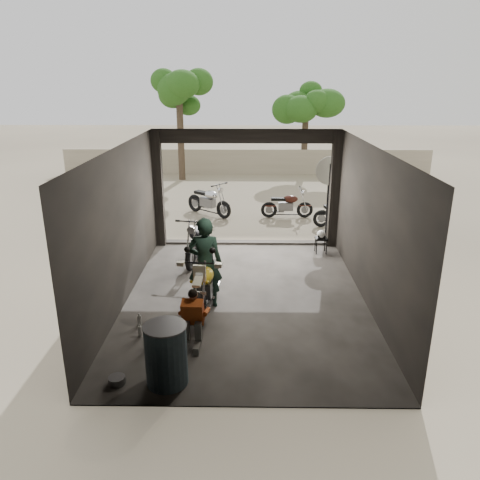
{
  "coord_description": "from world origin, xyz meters",
  "views": [
    {
      "loc": [
        0.02,
        -9.01,
        4.42
      ],
      "look_at": [
        -0.13,
        0.6,
        1.11
      ],
      "focal_mm": 35.0,
      "sensor_mm": 36.0,
      "label": 1
    }
  ],
  "objects_px": {
    "outside_bike_b": "(287,203)",
    "rider": "(205,263)",
    "oil_drum": "(166,355)",
    "outside_bike_c": "(341,210)",
    "stool": "(321,240)",
    "mechanic": "(192,321)",
    "sign_post": "(329,184)",
    "helmet": "(321,234)",
    "outside_bike_a": "(209,199)",
    "main_bike": "(206,281)",
    "left_bike": "(198,238)"
  },
  "relations": [
    {
      "from": "mechanic",
      "to": "sign_post",
      "type": "height_order",
      "value": "sign_post"
    },
    {
      "from": "oil_drum",
      "to": "helmet",
      "type": "bearing_deg",
      "value": 60.86
    },
    {
      "from": "main_bike",
      "to": "stool",
      "type": "relative_size",
      "value": 4.35
    },
    {
      "from": "outside_bike_b",
      "to": "outside_bike_c",
      "type": "bearing_deg",
      "value": -121.22
    },
    {
      "from": "main_bike",
      "to": "sign_post",
      "type": "distance_m",
      "value": 5.54
    },
    {
      "from": "outside_bike_b",
      "to": "sign_post",
      "type": "relative_size",
      "value": 0.63
    },
    {
      "from": "outside_bike_b",
      "to": "main_bike",
      "type": "bearing_deg",
      "value": 161.82
    },
    {
      "from": "main_bike",
      "to": "outside_bike_c",
      "type": "relative_size",
      "value": 1.24
    },
    {
      "from": "oil_drum",
      "to": "sign_post",
      "type": "relative_size",
      "value": 0.41
    },
    {
      "from": "oil_drum",
      "to": "mechanic",
      "type": "bearing_deg",
      "value": 76.08
    },
    {
      "from": "main_bike",
      "to": "outside_bike_b",
      "type": "relative_size",
      "value": 1.26
    },
    {
      "from": "outside_bike_b",
      "to": "rider",
      "type": "relative_size",
      "value": 0.8
    },
    {
      "from": "main_bike",
      "to": "helmet",
      "type": "relative_size",
      "value": 7.72
    },
    {
      "from": "outside_bike_c",
      "to": "sign_post",
      "type": "bearing_deg",
      "value": 146.2
    },
    {
      "from": "oil_drum",
      "to": "rider",
      "type": "bearing_deg",
      "value": 81.97
    },
    {
      "from": "rider",
      "to": "oil_drum",
      "type": "xyz_separation_m",
      "value": [
        -0.37,
        -2.61,
        -0.46
      ]
    },
    {
      "from": "outside_bike_b",
      "to": "stool",
      "type": "height_order",
      "value": "outside_bike_b"
    },
    {
      "from": "left_bike",
      "to": "outside_bike_c",
      "type": "bearing_deg",
      "value": 44.75
    },
    {
      "from": "rider",
      "to": "oil_drum",
      "type": "height_order",
      "value": "rider"
    },
    {
      "from": "left_bike",
      "to": "oil_drum",
      "type": "height_order",
      "value": "left_bike"
    },
    {
      "from": "main_bike",
      "to": "mechanic",
      "type": "xyz_separation_m",
      "value": [
        -0.13,
        -1.35,
        -0.15
      ]
    },
    {
      "from": "stool",
      "to": "oil_drum",
      "type": "xyz_separation_m",
      "value": [
        -3.18,
        -5.73,
        0.13
      ]
    },
    {
      "from": "outside_bike_b",
      "to": "helmet",
      "type": "height_order",
      "value": "outside_bike_b"
    },
    {
      "from": "outside_bike_a",
      "to": "outside_bike_c",
      "type": "bearing_deg",
      "value": -66.81
    },
    {
      "from": "mechanic",
      "to": "outside_bike_c",
      "type": "bearing_deg",
      "value": 64.83
    },
    {
      "from": "left_bike",
      "to": "outside_bike_b",
      "type": "distance_m",
      "value": 4.71
    },
    {
      "from": "outside_bike_c",
      "to": "rider",
      "type": "xyz_separation_m",
      "value": [
        -3.79,
        -5.57,
        0.43
      ]
    },
    {
      "from": "outside_bike_c",
      "to": "outside_bike_a",
      "type": "bearing_deg",
      "value": 66.87
    },
    {
      "from": "helmet",
      "to": "sign_post",
      "type": "xyz_separation_m",
      "value": [
        0.34,
        1.22,
        1.08
      ]
    },
    {
      "from": "left_bike",
      "to": "helmet",
      "type": "xyz_separation_m",
      "value": [
        3.21,
        0.48,
        -0.05
      ]
    },
    {
      "from": "left_bike",
      "to": "oil_drum",
      "type": "bearing_deg",
      "value": -80.06
    },
    {
      "from": "outside_bike_b",
      "to": "rider",
      "type": "xyz_separation_m",
      "value": [
        -2.18,
        -6.53,
        0.44
      ]
    },
    {
      "from": "main_bike",
      "to": "rider",
      "type": "xyz_separation_m",
      "value": [
        -0.03,
        0.18,
        0.31
      ]
    },
    {
      "from": "oil_drum",
      "to": "outside_bike_b",
      "type": "bearing_deg",
      "value": 74.43
    },
    {
      "from": "left_bike",
      "to": "outside_bike_c",
      "type": "relative_size",
      "value": 1.16
    },
    {
      "from": "left_bike",
      "to": "oil_drum",
      "type": "distance_m",
      "value": 5.2
    },
    {
      "from": "rider",
      "to": "outside_bike_c",
      "type": "bearing_deg",
      "value": -127.05
    },
    {
      "from": "main_bike",
      "to": "outside_bike_c",
      "type": "bearing_deg",
      "value": 62.63
    },
    {
      "from": "outside_bike_b",
      "to": "helmet",
      "type": "xyz_separation_m",
      "value": [
        0.62,
        -3.46,
        0.04
      ]
    },
    {
      "from": "helmet",
      "to": "oil_drum",
      "type": "bearing_deg",
      "value": -131.75
    },
    {
      "from": "helmet",
      "to": "sign_post",
      "type": "height_order",
      "value": "sign_post"
    },
    {
      "from": "oil_drum",
      "to": "outside_bike_c",
      "type": "bearing_deg",
      "value": 63.04
    },
    {
      "from": "stool",
      "to": "helmet",
      "type": "xyz_separation_m",
      "value": [
        -0.01,
        -0.05,
        0.18
      ]
    },
    {
      "from": "left_bike",
      "to": "stool",
      "type": "distance_m",
      "value": 3.28
    },
    {
      "from": "rider",
      "to": "stool",
      "type": "distance_m",
      "value": 4.24
    },
    {
      "from": "sign_post",
      "to": "left_bike",
      "type": "bearing_deg",
      "value": -177.34
    },
    {
      "from": "main_bike",
      "to": "outside_bike_c",
      "type": "distance_m",
      "value": 6.87
    },
    {
      "from": "helmet",
      "to": "sign_post",
      "type": "bearing_deg",
      "value": 61.73
    },
    {
      "from": "outside_bike_c",
      "to": "oil_drum",
      "type": "xyz_separation_m",
      "value": [
        -4.16,
        -8.18,
        -0.03
      ]
    },
    {
      "from": "outside_bike_a",
      "to": "helmet",
      "type": "relative_size",
      "value": 6.92
    }
  ]
}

